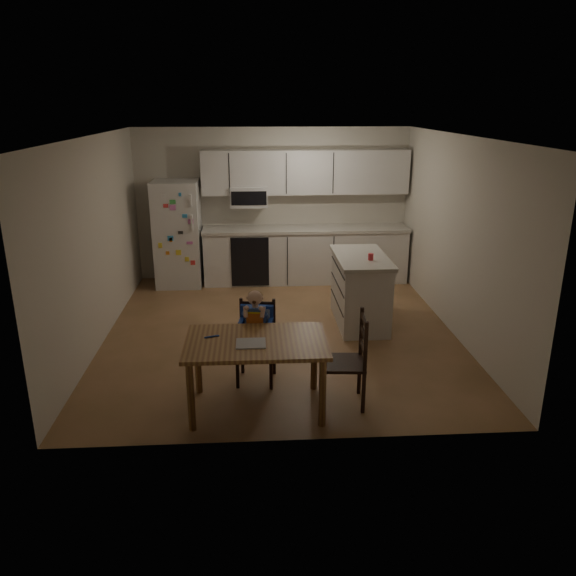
% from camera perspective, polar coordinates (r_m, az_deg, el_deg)
% --- Properties ---
extents(room, '(4.52, 5.01, 2.51)m').
position_cam_1_polar(room, '(7.49, -1.00, 5.83)').
color(room, brown).
rests_on(room, ground).
extents(refrigerator, '(0.72, 0.70, 1.70)m').
position_cam_1_polar(refrigerator, '(9.28, -11.13, 5.42)').
color(refrigerator, silver).
rests_on(refrigerator, ground).
extents(kitchen_run, '(3.37, 0.62, 2.15)m').
position_cam_1_polar(kitchen_run, '(9.32, 1.60, 5.99)').
color(kitchen_run, silver).
rests_on(kitchen_run, ground).
extents(kitchen_island, '(0.67, 1.28, 0.95)m').
position_cam_1_polar(kitchen_island, '(7.61, 7.33, -0.16)').
color(kitchen_island, silver).
rests_on(kitchen_island, ground).
extents(red_cup, '(0.07, 0.07, 0.09)m').
position_cam_1_polar(red_cup, '(7.28, 8.41, 3.16)').
color(red_cup, red).
rests_on(red_cup, kitchen_island).
extents(dining_table, '(1.35, 0.87, 0.72)m').
position_cam_1_polar(dining_table, '(5.40, -3.25, -6.28)').
color(dining_table, brown).
rests_on(dining_table, ground).
extents(napkin, '(0.28, 0.24, 0.01)m').
position_cam_1_polar(napkin, '(5.28, -3.79, -5.63)').
color(napkin, '#A7A6AB').
rests_on(napkin, dining_table).
extents(toddler_spoon, '(0.12, 0.06, 0.02)m').
position_cam_1_polar(toddler_spoon, '(5.46, -7.87, -4.92)').
color(toddler_spoon, '#2243AB').
rests_on(toddler_spoon, dining_table).
extents(chair_booster, '(0.44, 0.44, 1.04)m').
position_cam_1_polar(chair_booster, '(5.96, -3.25, -3.83)').
color(chair_booster, black).
rests_on(chair_booster, ground).
extents(chair_side, '(0.45, 0.45, 0.95)m').
position_cam_1_polar(chair_side, '(5.56, 6.61, -6.66)').
color(chair_side, black).
rests_on(chair_side, ground).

